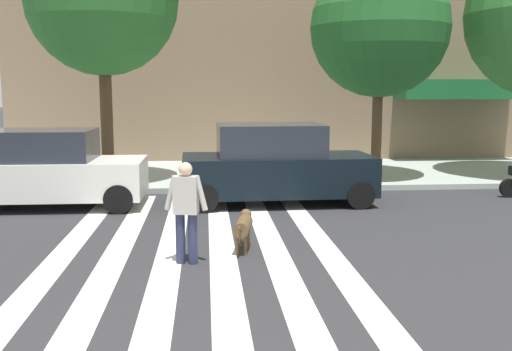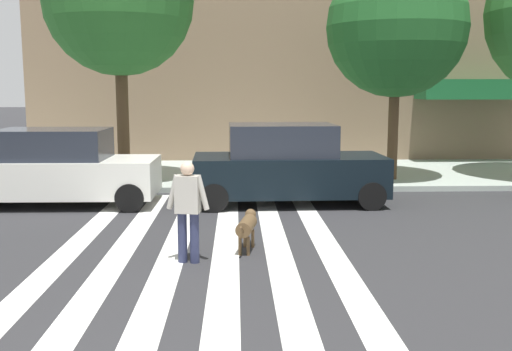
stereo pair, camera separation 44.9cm
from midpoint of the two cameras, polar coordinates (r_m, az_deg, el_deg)
ground_plane at (r=9.74m, az=-11.18°, el=-8.34°), size 160.00×160.00×0.00m
sidewalk_far at (r=18.82m, az=-8.15°, el=0.08°), size 80.00×6.00×0.15m
crosswalk_stripes at (r=9.69m, az=-7.20°, el=-8.31°), size 4.95×12.03×0.01m
parked_car_behind_first at (r=14.75m, az=-20.61°, el=0.53°), size 4.52×2.02×1.83m
parked_car_third_in_line at (r=14.27m, az=1.00°, el=0.98°), size 4.63×2.15×1.94m
street_tree_nearest at (r=17.19m, az=-15.43°, el=16.07°), size 4.12×4.12×7.08m
street_tree_middle at (r=17.67m, az=11.17°, el=13.88°), size 4.00×4.00×6.37m
pedestrian_dog_walker at (r=9.42m, az=-8.16°, el=-3.03°), size 0.71×0.30×1.64m
dog_on_leash at (r=10.18m, az=-2.50°, el=-4.86°), size 0.39×1.15×0.65m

